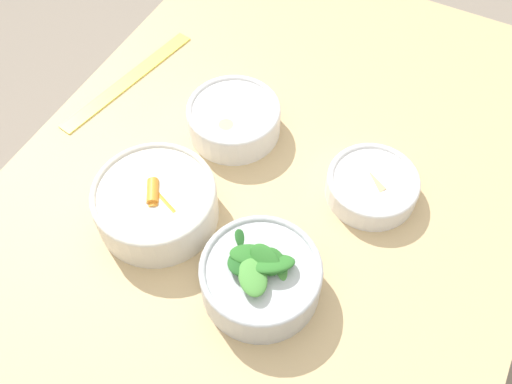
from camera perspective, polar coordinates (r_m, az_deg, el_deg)
The scene contains 7 objects.
ground_plane at distance 1.58m, azimuth -0.54°, elevation -17.85°, with size 10.00×10.00×0.00m, color gray.
dining_table at distance 0.97m, azimuth -0.84°, elevation -6.89°, with size 1.31×0.82×0.76m.
bowl_carrots at distance 0.87m, azimuth -9.98°, elevation -1.03°, with size 0.19×0.19×0.07m.
bowl_greens at distance 0.79m, azimuth 0.42°, elevation -8.37°, with size 0.17×0.17×0.09m.
bowl_beans_hotdog at distance 0.97m, azimuth -2.22°, elevation 7.27°, with size 0.16×0.16×0.06m.
bowl_cookies at distance 0.91m, azimuth 11.52°, elevation 0.71°, with size 0.14×0.14×0.04m.
ruler at distance 1.09m, azimuth -12.64°, elevation 10.85°, with size 0.31×0.09×0.00m.
Camera 1 is at (-0.39, -0.22, 1.51)m, focal length 40.00 mm.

